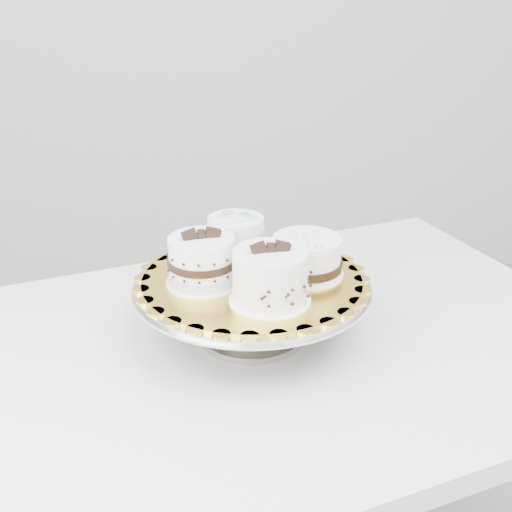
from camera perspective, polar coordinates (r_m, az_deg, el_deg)
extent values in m
cube|color=white|center=(1.08, 1.19, -8.26)|extent=(1.26, 0.95, 0.04)
cube|color=white|center=(1.75, 12.45, -9.57)|extent=(0.06, 0.06, 0.71)
cylinder|color=gray|center=(1.08, -0.34, -6.86)|extent=(0.18, 0.18, 0.01)
cylinder|color=gray|center=(1.06, -0.35, -4.97)|extent=(0.11, 0.11, 0.09)
cylinder|color=silver|center=(1.03, -0.36, -2.45)|extent=(0.37, 0.37, 0.01)
cylinder|color=silver|center=(1.04, -0.36, -2.61)|extent=(0.38, 0.38, 0.00)
cylinder|color=gold|center=(1.03, -0.36, -2.06)|extent=(0.44, 0.44, 0.01)
cylinder|color=white|center=(0.96, 1.24, -3.92)|extent=(0.12, 0.12, 0.00)
cylinder|color=white|center=(0.94, 1.26, -1.75)|extent=(0.11, 0.11, 0.08)
cylinder|color=white|center=(1.02, -4.74, -2.25)|extent=(0.12, 0.12, 0.00)
cylinder|color=white|center=(1.00, -4.81, -0.30)|extent=(0.11, 0.11, 0.07)
cylinder|color=#ABC5D9|center=(1.01, -4.76, -1.71)|extent=(0.11, 0.11, 0.02)
cylinder|color=black|center=(1.00, -4.81, -0.38)|extent=(0.11, 0.11, 0.01)
cylinder|color=white|center=(1.11, -1.78, 0.10)|extent=(0.11, 0.11, 0.00)
cylinder|color=white|center=(1.09, -1.80, 1.78)|extent=(0.10, 0.10, 0.07)
cylinder|color=white|center=(1.05, 4.45, -1.50)|extent=(0.12, 0.12, 0.00)
cylinder|color=white|center=(1.03, 4.51, 0.08)|extent=(0.13, 0.13, 0.06)
cylinder|color=black|center=(1.04, 4.48, -0.73)|extent=(0.12, 0.12, 0.01)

